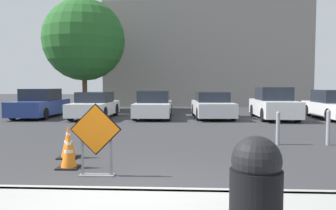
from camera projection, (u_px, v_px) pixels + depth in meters
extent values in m
plane|color=#333335|center=(167.00, 123.00, 15.00)|extent=(96.00, 96.00, 0.00)
cube|color=#999993|center=(133.00, 193.00, 5.02)|extent=(26.39, 0.20, 0.14)
cube|color=black|center=(96.00, 129.00, 6.16)|extent=(0.98, 0.02, 0.98)
cube|color=orange|center=(96.00, 129.00, 6.14)|extent=(0.92, 0.02, 0.92)
cube|color=slate|center=(97.00, 175.00, 6.26)|extent=(0.67, 0.20, 0.02)
cube|color=slate|center=(82.00, 152.00, 6.24)|extent=(0.04, 0.04, 0.90)
cube|color=slate|center=(111.00, 153.00, 6.21)|extent=(0.04, 0.04, 0.90)
cube|color=black|center=(69.00, 167.00, 6.84)|extent=(0.44, 0.44, 0.03)
cone|color=orange|center=(69.00, 151.00, 6.81)|extent=(0.33, 0.33, 0.67)
cylinder|color=white|center=(68.00, 144.00, 6.81)|extent=(0.10, 0.10, 0.06)
cylinder|color=white|center=(69.00, 151.00, 6.82)|extent=(0.18, 0.18, 0.06)
cube|color=black|center=(69.00, 157.00, 7.79)|extent=(0.46, 0.46, 0.03)
cone|color=orange|center=(68.00, 141.00, 7.77)|extent=(0.34, 0.34, 0.75)
cylinder|color=white|center=(68.00, 134.00, 7.76)|extent=(0.11, 0.11, 0.07)
cylinder|color=white|center=(68.00, 142.00, 7.77)|extent=(0.19, 0.19, 0.07)
cube|color=navy|center=(40.00, 107.00, 17.75)|extent=(1.91, 4.69, 0.75)
cube|color=#1E232D|center=(41.00, 94.00, 17.82)|extent=(1.62, 2.18, 0.63)
cylinder|color=black|center=(45.00, 114.00, 16.31)|extent=(0.22, 0.61, 0.61)
cylinder|color=black|center=(12.00, 114.00, 16.34)|extent=(0.22, 0.61, 0.61)
cylinder|color=black|center=(64.00, 110.00, 19.18)|extent=(0.22, 0.61, 0.61)
cylinder|color=black|center=(37.00, 110.00, 19.21)|extent=(0.22, 0.61, 0.61)
cube|color=white|center=(95.00, 108.00, 17.23)|extent=(1.81, 4.36, 0.65)
cube|color=#1E232D|center=(95.00, 97.00, 17.31)|extent=(1.59, 2.01, 0.54)
cylinder|color=black|center=(104.00, 114.00, 15.86)|extent=(0.20, 0.69, 0.69)
cylinder|color=black|center=(70.00, 114.00, 15.94)|extent=(0.20, 0.69, 0.69)
cylinder|color=black|center=(116.00, 110.00, 18.55)|extent=(0.20, 0.69, 0.69)
cylinder|color=black|center=(87.00, 110.00, 18.63)|extent=(0.20, 0.69, 0.69)
cube|color=white|center=(154.00, 108.00, 17.34)|extent=(1.86, 4.37, 0.65)
cube|color=#1E232D|center=(154.00, 97.00, 17.41)|extent=(1.61, 2.02, 0.61)
cylinder|color=black|center=(168.00, 114.00, 15.97)|extent=(0.21, 0.63, 0.63)
cylinder|color=black|center=(135.00, 114.00, 16.03)|extent=(0.21, 0.63, 0.63)
cylinder|color=black|center=(170.00, 110.00, 18.66)|extent=(0.21, 0.63, 0.63)
cylinder|color=black|center=(141.00, 110.00, 18.72)|extent=(0.21, 0.63, 0.63)
cube|color=silver|center=(212.00, 108.00, 17.34)|extent=(2.08, 4.50, 0.68)
cube|color=#1E232D|center=(212.00, 97.00, 17.41)|extent=(1.73, 2.11, 0.52)
cylinder|color=black|center=(233.00, 114.00, 15.99)|extent=(0.23, 0.65, 0.64)
cylinder|color=black|center=(199.00, 114.00, 15.98)|extent=(0.23, 0.65, 0.64)
cylinder|color=black|center=(224.00, 110.00, 18.72)|extent=(0.23, 0.65, 0.64)
cylinder|color=black|center=(194.00, 110.00, 18.71)|extent=(0.23, 0.65, 0.64)
cube|color=white|center=(274.00, 108.00, 16.73)|extent=(1.80, 4.37, 0.78)
cube|color=#1E232D|center=(273.00, 94.00, 16.79)|extent=(1.55, 2.02, 0.67)
cylinder|color=black|center=(298.00, 115.00, 15.35)|extent=(0.21, 0.66, 0.66)
cylinder|color=black|center=(264.00, 115.00, 15.46)|extent=(0.21, 0.66, 0.66)
cylinder|color=black|center=(282.00, 111.00, 18.03)|extent=(0.21, 0.66, 0.66)
cylinder|color=black|center=(253.00, 110.00, 18.14)|extent=(0.21, 0.66, 0.66)
cube|color=white|center=(334.00, 109.00, 16.74)|extent=(1.88, 4.65, 0.66)
cube|color=#1E232D|center=(333.00, 96.00, 16.81)|extent=(1.61, 2.15, 0.65)
cylinder|color=black|center=(329.00, 115.00, 15.38)|extent=(0.21, 0.65, 0.64)
cylinder|color=black|center=(308.00, 111.00, 18.23)|extent=(0.21, 0.65, 0.64)
cylinder|color=black|center=(256.00, 202.00, 3.46)|extent=(0.56, 0.56, 0.70)
sphere|color=black|center=(256.00, 161.00, 3.43)|extent=(0.53, 0.53, 0.53)
cylinder|color=gray|center=(278.00, 129.00, 9.51)|extent=(0.11, 0.11, 0.91)
sphere|color=gray|center=(278.00, 113.00, 9.48)|extent=(0.12, 0.12, 0.12)
cylinder|color=gray|center=(328.00, 128.00, 9.43)|extent=(0.11, 0.11, 0.97)
sphere|color=gray|center=(329.00, 112.00, 9.40)|extent=(0.12, 0.12, 0.12)
cube|color=gray|center=(205.00, 56.00, 28.51)|extent=(16.86, 5.00, 8.54)
cylinder|color=#513823|center=(85.00, 91.00, 22.09)|extent=(0.32, 0.32, 2.72)
sphere|color=#235B23|center=(84.00, 40.00, 21.88)|extent=(5.45, 5.45, 5.45)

